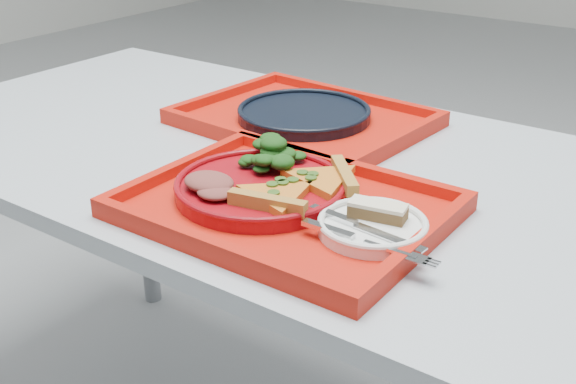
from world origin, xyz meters
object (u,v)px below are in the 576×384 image
(tray_main, at_px, (286,210))
(navy_plate, at_px, (304,115))
(tray_far, at_px, (304,122))
(dinner_plate, at_px, (261,189))
(dessert_bar, at_px, (378,210))

(tray_main, height_order, navy_plate, navy_plate)
(tray_far, xyz_separation_m, navy_plate, (0.00, 0.00, 0.01))
(dinner_plate, xyz_separation_m, dessert_bar, (0.20, 0.01, 0.02))
(tray_far, xyz_separation_m, dinner_plate, (0.14, -0.33, 0.02))
(navy_plate, bearing_deg, dessert_bar, -43.12)
(tray_main, xyz_separation_m, tray_far, (-0.20, 0.34, 0.00))
(dinner_plate, distance_m, navy_plate, 0.36)
(tray_main, relative_size, dinner_plate, 1.73)
(tray_main, xyz_separation_m, dessert_bar, (0.14, 0.02, 0.03))
(tray_main, height_order, dessert_bar, dessert_bar)
(tray_main, bearing_deg, dessert_bar, 8.72)
(tray_far, distance_m, dessert_bar, 0.47)
(tray_main, xyz_separation_m, navy_plate, (-0.20, 0.34, 0.01))
(dinner_plate, bearing_deg, tray_main, -10.30)
(tray_far, distance_m, navy_plate, 0.01)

